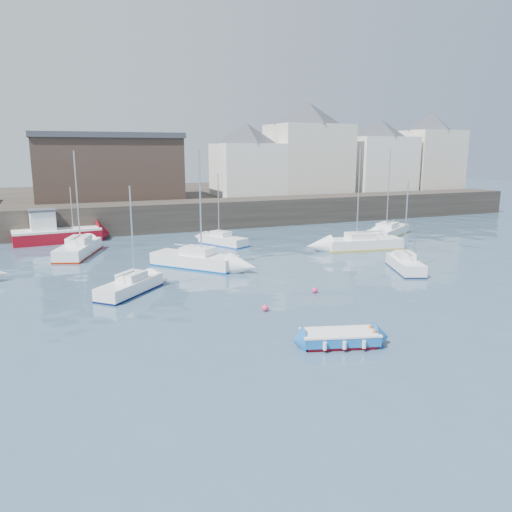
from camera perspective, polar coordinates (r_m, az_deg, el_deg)
name	(u,v)px	position (r m, az deg, el deg)	size (l,w,h in m)	color
water	(356,338)	(23.70, 11.31, -9.14)	(220.00, 220.00, 0.00)	#2D4760
quay_wall	(175,216)	(55.16, -9.21, 4.58)	(90.00, 5.00, 3.00)	#28231E
land_strip	(145,201)	(72.70, -12.53, 6.12)	(90.00, 32.00, 2.80)	#28231E
bldg_east_a	(308,148)	(68.49, 6.00, 12.21)	(13.36, 13.36, 11.80)	beige
bldg_east_b	(379,155)	(73.94, 13.84, 11.18)	(11.88, 11.88, 9.95)	white
bldg_east_c	(429,151)	(79.57, 19.21, 11.26)	(11.14, 11.14, 10.95)	beige
bldg_east_d	(247,159)	(64.24, -1.02, 11.00)	(11.14, 11.14, 8.95)	white
warehouse	(107,166)	(61.64, -16.65, 9.78)	(16.40, 10.40, 7.60)	#3D2D26
blue_dinghy	(340,338)	(22.57, 9.52, -9.19)	(3.67, 2.36, 0.65)	maroon
fishing_boat	(54,232)	(50.30, -22.08, 2.56)	(7.94, 3.60, 5.10)	maroon
sailboat_a	(130,286)	(31.00, -14.19, -3.34)	(4.57, 4.64, 6.42)	white
sailboat_b	(195,260)	(37.02, -7.03, -0.43)	(5.92, 6.34, 8.48)	white
sailboat_c	(405,264)	(37.20, 16.69, -0.90)	(3.18, 5.02, 6.31)	white
sailboat_d	(363,243)	(44.56, 12.13, 1.46)	(7.03, 3.17, 8.65)	white
sailboat_f	(223,240)	(45.53, -3.84, 1.83)	(3.63, 5.14, 6.44)	white
sailboat_g	(388,231)	(52.22, 14.88, 2.80)	(6.86, 5.60, 8.61)	white
sailboat_h	(78,249)	(43.42, -19.64, 0.79)	(4.26, 6.87, 8.43)	white
buoy_near	(265,311)	(26.93, 1.05, -6.30)	(0.37, 0.37, 0.37)	#F33267
buoy_mid	(315,293)	(30.48, 6.71, -4.20)	(0.36, 0.36, 0.36)	#F33267
buoy_far	(214,259)	(39.86, -4.83, -0.31)	(0.44, 0.44, 0.44)	#F33267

